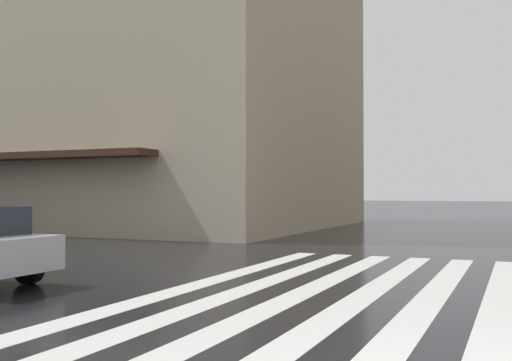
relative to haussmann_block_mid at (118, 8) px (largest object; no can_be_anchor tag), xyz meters
The scene contains 2 objects.
zebra_crossing 26.38m from the haussmann_block_mid, 133.53° to the right, with size 13.00×7.50×0.01m.
haussmann_block_mid is the anchor object (origin of this frame).
Camera 1 is at (-4.91, -0.19, 1.67)m, focal length 41.91 mm.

